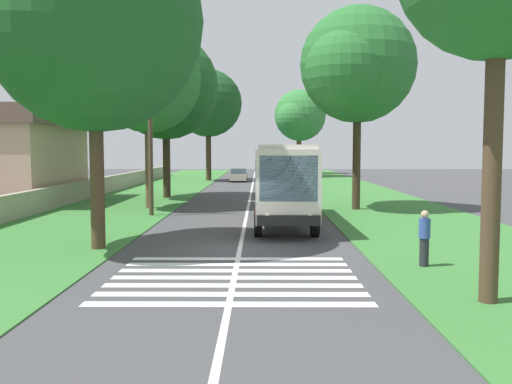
{
  "coord_description": "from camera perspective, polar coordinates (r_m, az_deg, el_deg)",
  "views": [
    {
      "loc": [
        -19.84,
        -0.71,
        3.57
      ],
      "look_at": [
        5.94,
        -0.54,
        1.6
      ],
      "focal_mm": 39.79,
      "sensor_mm": 36.0,
      "label": 1
    }
  ],
  "objects": [
    {
      "name": "utility_pole",
      "position": [
        30.55,
        -10.56,
        5.12
      ],
      "size": [
        0.24,
        1.4,
        7.65
      ],
      "color": "#473828",
      "rests_on": "grass_verge_left"
    },
    {
      "name": "coach_bus",
      "position": [
        26.87,
        2.7,
        1.33
      ],
      "size": [
        11.16,
        2.62,
        3.73
      ],
      "color": "silver",
      "rests_on": "ground"
    },
    {
      "name": "roadside_tree_right_1",
      "position": [
        80.9,
        4.18,
        7.52
      ],
      "size": [
        6.47,
        5.43,
        10.87
      ],
      "color": "#4C3826",
      "rests_on": "grass_verge_right"
    },
    {
      "name": "pedestrian",
      "position": [
        17.8,
        16.57,
        -4.42
      ],
      "size": [
        0.34,
        0.34,
        1.69
      ],
      "color": "#26262D",
      "rests_on": "grass_verge_right"
    },
    {
      "name": "roadside_tree_left_0",
      "position": [
        63.66,
        -5.05,
        8.7
      ],
      "size": [
        8.88,
        7.46,
        12.3
      ],
      "color": "#3D2D1E",
      "rests_on": "grass_verge_left"
    },
    {
      "name": "roadside_tree_left_2",
      "position": [
        41.82,
        -9.29,
        10.09
      ],
      "size": [
        9.05,
        7.53,
        11.72
      ],
      "color": "#3D2D1E",
      "rests_on": "grass_verge_left"
    },
    {
      "name": "roadside_tree_left_3",
      "position": [
        21.23,
        -16.32,
        15.58
      ],
      "size": [
        8.58,
        7.59,
        11.69
      ],
      "color": "#4C3826",
      "rests_on": "grass_verge_left"
    },
    {
      "name": "roadside_tree_left_1",
      "position": [
        34.72,
        -11.15,
        10.75
      ],
      "size": [
        7.81,
        6.33,
        10.8
      ],
      "color": "brown",
      "rests_on": "grass_verge_left"
    },
    {
      "name": "trailing_car_1",
      "position": [
        53.8,
        1.53,
        1.27
      ],
      "size": [
        4.3,
        1.78,
        1.43
      ],
      "color": "gray",
      "rests_on": "ground"
    },
    {
      "name": "roadside_wall",
      "position": [
        41.8,
        -16.75,
        0.23
      ],
      "size": [
        70.0,
        0.4,
        1.3
      ],
      "primitive_type": "cube",
      "color": "#9E937F",
      "rests_on": "grass_verge_left"
    },
    {
      "name": "roadside_tree_right_2",
      "position": [
        72.37,
        4.31,
        7.56
      ],
      "size": [
        7.75,
        6.49,
        11.0
      ],
      "color": "brown",
      "rests_on": "grass_verge_right"
    },
    {
      "name": "trailing_minibus_0",
      "position": [
        70.97,
        1.13,
        2.74
      ],
      "size": [
        6.0,
        2.14,
        2.53
      ],
      "color": "teal",
      "rests_on": "ground"
    },
    {
      "name": "grass_verge_left",
      "position": [
        36.13,
        -13.9,
        -1.4
      ],
      "size": [
        120.0,
        8.0,
        0.04
      ],
      "primitive_type": "cube",
      "color": "#387533",
      "rests_on": "ground"
    },
    {
      "name": "trailing_car_0",
      "position": [
        44.36,
        1.95,
        0.61
      ],
      "size": [
        4.3,
        1.78,
        1.43
      ],
      "color": "silver",
      "rests_on": "ground"
    },
    {
      "name": "roadside_tree_right_3",
      "position": [
        33.98,
        9.85,
        12.08
      ],
      "size": [
        8.3,
        6.66,
        11.67
      ],
      "color": "#3D2D1E",
      "rests_on": "grass_verge_right"
    },
    {
      "name": "grass_verge_right",
      "position": [
        35.81,
        12.45,
        -1.42
      ],
      "size": [
        120.0,
        8.0,
        0.04
      ],
      "primitive_type": "cube",
      "color": "#387533",
      "rests_on": "ground"
    },
    {
      "name": "ground",
      "position": [
        20.17,
        -1.65,
        -5.83
      ],
      "size": [
        160.0,
        160.0,
        0.0
      ],
      "primitive_type": "plane",
      "color": "#424244"
    },
    {
      "name": "centre_line",
      "position": [
        35.03,
        -0.79,
        -1.47
      ],
      "size": [
        110.0,
        0.16,
        0.01
      ],
      "primitive_type": "cube",
      "color": "silver",
      "rests_on": "ground"
    },
    {
      "name": "trailing_car_2",
      "position": [
        61.87,
        -1.74,
        1.68
      ],
      "size": [
        4.3,
        1.78,
        1.43
      ],
      "color": "#B7A893",
      "rests_on": "ground"
    },
    {
      "name": "zebra_crossing",
      "position": [
        15.91,
        -2.21,
        -8.59
      ],
      "size": [
        5.85,
        6.8,
        0.01
      ],
      "color": "silver",
      "rests_on": "ground"
    }
  ]
}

